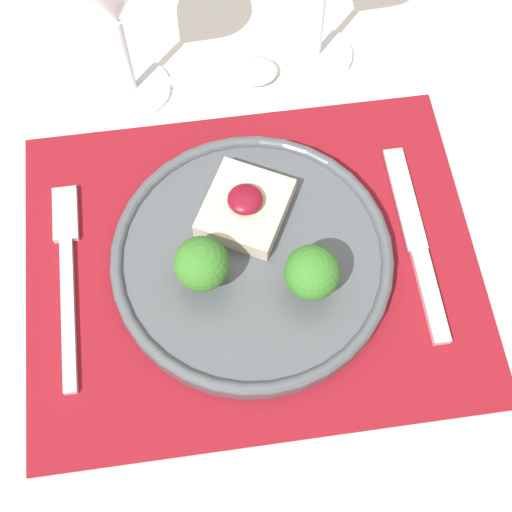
{
  "coord_description": "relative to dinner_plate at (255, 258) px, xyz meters",
  "views": [
    {
      "loc": [
        -0.03,
        -0.28,
        1.35
      ],
      "look_at": [
        0.0,
        -0.0,
        0.75
      ],
      "focal_mm": 50.0,
      "sensor_mm": 36.0,
      "label": 1
    }
  ],
  "objects": [
    {
      "name": "dining_table",
      "position": [
        -0.0,
        0.0,
        -0.1
      ],
      "size": [
        1.24,
        1.13,
        0.73
      ],
      "color": "white",
      "rests_on": "ground_plane"
    },
    {
      "name": "dinner_plate",
      "position": [
        0.0,
        0.0,
        0.0
      ],
      "size": [
        0.27,
        0.27,
        0.08
      ],
      "color": "#4C5156",
      "rests_on": "placemat"
    },
    {
      "name": "knife",
      "position": [
        0.16,
        -0.01,
        -0.01
      ],
      "size": [
        0.02,
        0.21,
        0.01
      ],
      "rotation": [
        0.0,
        0.0,
        -0.01
      ],
      "color": "silver",
      "rests_on": "placemat"
    },
    {
      "name": "ground_plane",
      "position": [
        -0.0,
        0.0,
        -0.75
      ],
      "size": [
        8.0,
        8.0,
        0.0
      ],
      "primitive_type": "plane",
      "color": "#4C4742"
    },
    {
      "name": "spoon",
      "position": [
        0.01,
        0.23,
        -0.01
      ],
      "size": [
        0.19,
        0.04,
        0.01
      ],
      "rotation": [
        0.0,
        0.0,
        -0.06
      ],
      "color": "silver",
      "rests_on": "dining_table"
    },
    {
      "name": "fork",
      "position": [
        -0.18,
        0.02,
        -0.01
      ],
      "size": [
        0.02,
        0.21,
        0.01
      ],
      "rotation": [
        0.0,
        0.0,
        0.02
      ],
      "color": "silver",
      "rests_on": "placemat"
    },
    {
      "name": "placemat",
      "position": [
        -0.0,
        0.0,
        -0.02
      ],
      "size": [
        0.43,
        0.34,
        0.0
      ],
      "primitive_type": "cube",
      "color": "maroon",
      "rests_on": "dining_table"
    }
  ]
}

